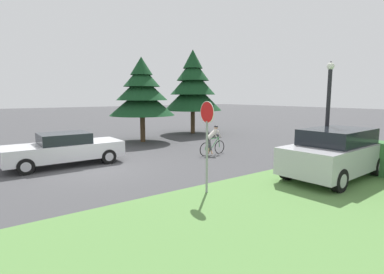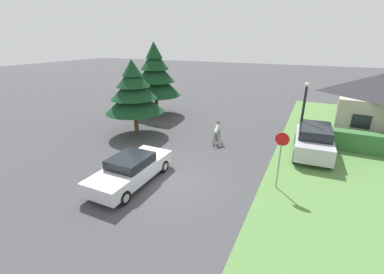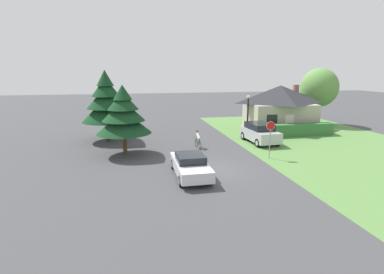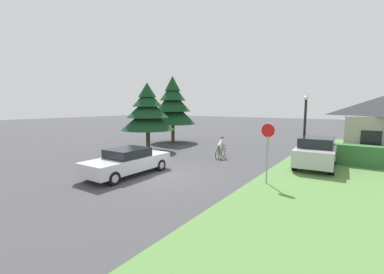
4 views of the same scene
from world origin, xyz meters
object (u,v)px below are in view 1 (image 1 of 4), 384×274
Objects in this scene: street_lamp at (328,109)px; stop_sign at (207,130)px; cyclist at (212,141)px; sedan_left_lane at (64,149)px; parked_suv_right at (335,153)px; conifer_tall_far at (193,87)px; conifer_tall_near at (142,93)px.

stop_sign is at bearing -95.14° from street_lamp.
cyclist is 0.61× the size of stop_sign.
street_lamp is at bearing -92.63° from stop_sign.
street_lamp is at bearing -40.20° from sedan_left_lane.
conifer_tall_far is at bearing 72.28° from parked_suv_right.
stop_sign reaches higher than parked_suv_right.
sedan_left_lane is 1.05× the size of parked_suv_right.
stop_sign reaches higher than sedan_left_lane.
street_lamp reaches higher than sedan_left_lane.
street_lamp is (-0.86, 0.89, 1.55)m from parked_suv_right.
conifer_tall_near is (-11.93, -1.66, 2.24)m from parked_suv_right.
conifer_tall_near is at bearing -72.86° from conifer_tall_far.
cyclist is 0.40× the size of street_lamp.
street_lamp reaches higher than parked_suv_right.
cyclist is at bearing 94.91° from parked_suv_right.
parked_suv_right is 5.14m from stop_sign.
stop_sign is 0.52× the size of conifer_tall_near.
stop_sign is at bearing -34.65° from conifer_tall_far.
conifer_tall_near is (-11.07, -2.55, 0.68)m from street_lamp.
street_lamp is at bearing 12.98° from conifer_tall_near.
sedan_left_lane is 11.03m from street_lamp.
street_lamp is 0.80× the size of conifer_tall_near.
street_lamp is at bearing -75.99° from cyclist.
conifer_tall_far reaches higher than sedan_left_lane.
conifer_tall_near is (-10.55, 3.19, 1.19)m from stop_sign.
conifer_tall_far reaches higher than conifer_tall_near.
conifer_tall_far reaches higher than street_lamp.
cyclist is (1.98, 6.61, 0.02)m from sedan_left_lane.
stop_sign is at bearing -16.80° from conifer_tall_near.
sedan_left_lane is 7.12m from stop_sign.
stop_sign is 0.65× the size of street_lamp.
parked_suv_right is at bearing -86.83° from cyclist.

